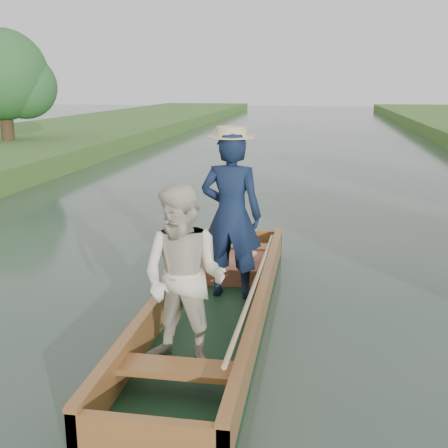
# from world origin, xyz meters

# --- Properties ---
(ground) EXTENTS (120.00, 120.00, 0.00)m
(ground) POSITION_xyz_m (0.00, 0.00, 0.00)
(ground) COLOR #283D30
(ground) RESTS_ON ground
(trees_far) EXTENTS (22.62, 14.46, 4.43)m
(trees_far) POSITION_xyz_m (3.88, 8.46, 2.60)
(trees_far) COLOR #47331E
(trees_far) RESTS_ON ground
(punt) EXTENTS (1.12, 5.00, 2.04)m
(punt) POSITION_xyz_m (0.00, -0.10, 0.65)
(punt) COLOR black
(punt) RESTS_ON ground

